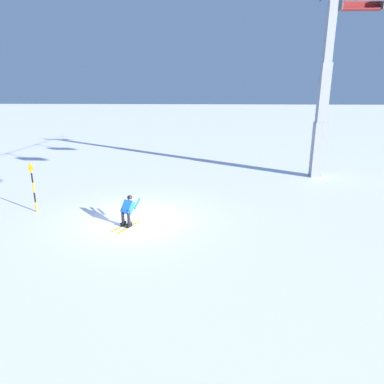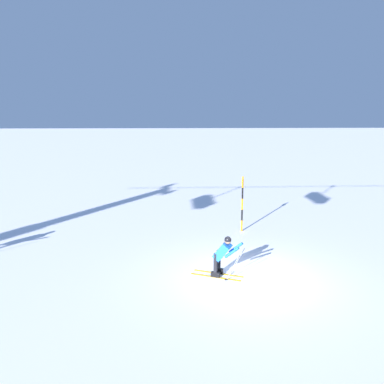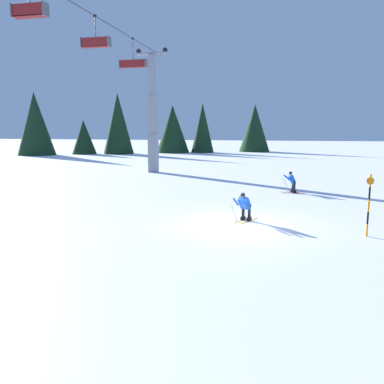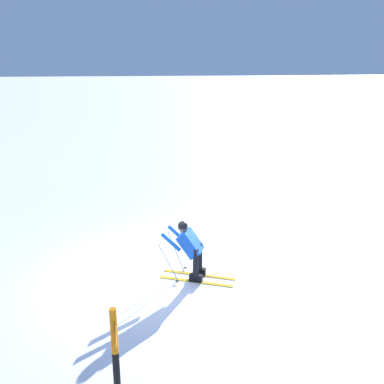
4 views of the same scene
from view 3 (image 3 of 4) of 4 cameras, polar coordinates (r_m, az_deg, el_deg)
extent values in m
plane|color=white|center=(16.99, 6.73, -4.78)|extent=(260.00, 260.00, 0.00)
cube|color=yellow|center=(17.79, 8.26, -4.16)|extent=(1.53, 0.74, 0.01)
cube|color=black|center=(17.77, 8.26, -3.89)|extent=(0.30, 0.21, 0.16)
cylinder|color=black|center=(17.69, 8.29, -2.68)|extent=(0.13, 0.13, 0.60)
cube|color=yellow|center=(17.94, 7.38, -4.03)|extent=(1.53, 0.74, 0.01)
cube|color=black|center=(17.92, 7.39, -3.76)|extent=(0.30, 0.21, 0.16)
cylinder|color=black|center=(17.84, 7.42, -2.56)|extent=(0.13, 0.13, 0.60)
cube|color=blue|center=(17.55, 7.61, -1.59)|extent=(0.66, 0.60, 0.60)
sphere|color=#997051|center=(17.35, 7.36, -0.56)|extent=(0.20, 0.20, 0.20)
sphere|color=black|center=(17.35, 7.37, -0.45)|extent=(0.22, 0.22, 0.22)
cylinder|color=blue|center=(17.12, 7.69, -1.59)|extent=(0.45, 0.26, 0.40)
cylinder|color=gray|center=(17.18, 7.75, -3.34)|extent=(0.49, 0.10, 1.01)
cylinder|color=black|center=(17.38, 8.14, -4.32)|extent=(0.07, 0.07, 0.01)
cylinder|color=blue|center=(17.34, 6.37, -1.43)|extent=(0.45, 0.26, 0.40)
cylinder|color=gray|center=(17.45, 6.17, -3.12)|extent=(0.40, 0.32, 1.01)
cylinder|color=black|center=(17.69, 6.32, -4.04)|extent=(0.07, 0.07, 0.01)
cube|color=gray|center=(37.72, -5.61, 5.61)|extent=(0.82, 0.82, 3.60)
cube|color=gray|center=(37.68, -5.70, 11.08)|extent=(0.69, 0.69, 3.60)
cube|color=gray|center=(37.98, -5.79, 16.52)|extent=(0.55, 0.55, 3.60)
cube|color=gray|center=(38.27, -5.84, 19.33)|extent=(0.28, 2.90, 0.18)
cylinder|color=black|center=(38.74, -7.73, 19.55)|extent=(0.10, 0.44, 0.44)
cylinder|color=black|center=(37.94, -3.91, 19.83)|extent=(0.10, 0.44, 0.44)
cylinder|color=black|center=(25.92, -16.86, 24.74)|extent=(33.77, 0.05, 0.05)
cube|color=maroon|center=(22.05, -22.39, 22.44)|extent=(0.45, 1.70, 0.06)
cube|color=maroon|center=(21.97, -22.76, 23.21)|extent=(0.06, 1.70, 0.55)
cylinder|color=#4C4F54|center=(22.37, -21.95, 23.05)|extent=(0.04, 1.61, 0.04)
cube|color=#4C4F54|center=(22.60, -24.33, 22.70)|extent=(0.57, 0.05, 0.63)
cube|color=#4C4F54|center=(21.67, -20.45, 23.55)|extent=(0.57, 0.05, 0.63)
cube|color=black|center=(28.22, -13.90, 23.52)|extent=(0.20, 0.16, 0.14)
cylinder|color=#4C4F54|center=(28.06, -13.84, 22.20)|extent=(0.07, 0.07, 1.34)
cube|color=maroon|center=(27.80, -13.74, 19.76)|extent=(0.45, 1.87, 0.06)
cube|color=maroon|center=(27.68, -13.96, 20.38)|extent=(0.06, 1.87, 0.55)
cylinder|color=#4C4F54|center=(28.13, -13.47, 20.26)|extent=(0.04, 1.78, 0.04)
cube|color=#4C4F54|center=(28.28, -15.57, 20.07)|extent=(0.57, 0.05, 0.63)
cube|color=#4C4F54|center=(27.46, -11.90, 20.54)|extent=(0.57, 0.05, 0.63)
cube|color=black|center=(34.01, -8.59, 21.12)|extent=(0.20, 0.16, 0.14)
cylinder|color=#4C4F54|center=(33.84, -8.56, 19.76)|extent=(0.07, 0.07, 1.65)
cube|color=maroon|center=(33.61, -8.50, 17.46)|extent=(0.45, 2.19, 0.06)
cube|color=maroon|center=(33.47, -8.64, 17.97)|extent=(0.06, 2.19, 0.55)
cylinder|color=#4C4F54|center=(33.94, -8.31, 17.89)|extent=(0.04, 2.08, 0.04)
cube|color=#4C4F54|center=(34.06, -10.31, 17.77)|extent=(0.57, 0.05, 0.63)
cube|color=#4C4F54|center=(33.27, -6.67, 18.06)|extent=(0.57, 0.05, 0.63)
cylinder|color=orange|center=(16.49, 24.00, -5.08)|extent=(0.07, 0.07, 0.48)
cylinder|color=black|center=(16.39, 24.10, -3.46)|extent=(0.07, 0.07, 0.48)
cylinder|color=orange|center=(16.30, 24.21, -1.82)|extent=(0.07, 0.07, 0.48)
cylinder|color=black|center=(16.22, 24.32, -0.16)|extent=(0.07, 0.07, 0.48)
cylinder|color=orange|center=(16.16, 24.43, 1.51)|extent=(0.07, 0.07, 0.48)
cylinder|color=orange|center=(16.18, 24.42, 1.48)|extent=(0.02, 0.28, 0.28)
cube|color=red|center=(26.05, 14.57, -0.15)|extent=(0.46, 1.57, 0.01)
cube|color=black|center=(26.04, 14.58, 0.03)|extent=(0.17, 0.30, 0.16)
cylinder|color=black|center=(25.98, 14.61, 0.87)|extent=(0.13, 0.13, 0.61)
cube|color=red|center=(26.45, 14.34, -0.01)|extent=(0.46, 1.57, 0.01)
cube|color=black|center=(26.44, 14.35, 0.18)|extent=(0.17, 0.30, 0.16)
cylinder|color=black|center=(26.38, 14.38, 1.00)|extent=(0.13, 0.13, 0.61)
cube|color=blue|center=(26.10, 14.28, 1.77)|extent=(0.52, 0.55, 0.62)
sphere|color=tan|center=(26.03, 14.06, 2.59)|extent=(0.20, 0.20, 0.20)
sphere|color=black|center=(26.03, 14.07, 2.66)|extent=(0.22, 0.22, 0.22)
cylinder|color=blue|center=(25.79, 13.74, 1.95)|extent=(0.19, 0.46, 0.40)
cylinder|color=gray|center=(25.81, 13.67, 0.71)|extent=(0.24, 0.42, 1.03)
cylinder|color=black|center=(25.86, 14.04, -0.10)|extent=(0.07, 0.07, 0.01)
cylinder|color=blue|center=(26.23, 13.50, 2.07)|extent=(0.19, 0.46, 0.40)
cylinder|color=gray|center=(26.34, 13.39, 0.89)|extent=(0.03, 0.47, 1.03)
cylinder|color=black|center=(26.48, 13.70, 0.12)|extent=(0.07, 0.07, 0.01)
cone|color=black|center=(73.81, 9.07, 9.13)|extent=(5.60, 5.60, 8.55)
cone|color=black|center=(70.08, 1.53, 9.27)|extent=(4.02, 4.02, 8.60)
cone|color=black|center=(69.81, -2.82, 9.09)|extent=(5.80, 5.80, 8.20)
cone|color=black|center=(67.28, -10.66, 9.71)|extent=(5.00, 5.00, 9.98)
cone|color=black|center=(68.12, -15.39, 7.68)|extent=(4.03, 4.03, 5.58)
cone|color=black|center=(67.50, -21.75, 9.17)|extent=(5.84, 5.84, 9.85)
camera|label=1|loc=(31.17, 3.69, 11.86)|focal=32.05mm
camera|label=2|loc=(22.96, -22.58, 10.71)|focal=37.35mm
camera|label=4|loc=(17.29, 36.43, 9.11)|focal=39.70mm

